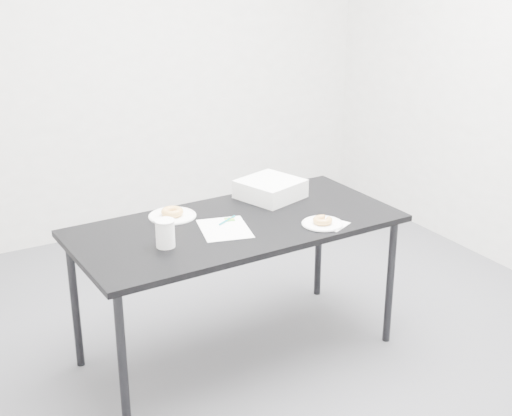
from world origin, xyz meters
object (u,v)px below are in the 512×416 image
bakery_box (270,189)px  plate_near (322,224)px  donut_far (172,212)px  coffee_cup (165,233)px  plate_far (172,216)px  pen (227,220)px  donut_near (323,220)px  table (237,233)px  scorecard (225,229)px

bakery_box → plate_near: bearing=-104.9°
donut_far → coffee_cup: bearing=-117.7°
plate_far → bakery_box: size_ratio=0.82×
pen → coffee_cup: 0.43m
plate_near → donut_near: bearing=0.0°
table → donut_far: (-0.25, 0.24, 0.08)m
plate_far → table: bearing=-44.0°
donut_near → plate_far: 0.79m
donut_far → plate_near: bearing=-37.9°
donut_near → coffee_cup: bearing=170.2°
plate_far → pen: bearing=-43.0°
table → plate_near: 0.44m
plate_near → scorecard: bearing=156.8°
table → coffee_cup: 0.46m
plate_far → bakery_box: bakery_box is taller
scorecard → pen: (0.06, 0.08, 0.01)m
donut_far → plate_far: bearing=0.0°
pen → donut_near: bearing=-63.6°
table → donut_far: 0.36m
table → bakery_box: bearing=33.3°
table → scorecard: size_ratio=5.70×
scorecard → pen: size_ratio=2.15×
bakery_box → donut_near: bearing=-104.9°
pen → plate_near: bearing=-63.6°
donut_far → donut_near: bearing=-37.9°
plate_far → coffee_cup: coffee_cup is taller
plate_near → bakery_box: 0.49m
table → donut_near: (0.37, -0.24, 0.08)m
plate_near → coffee_cup: (-0.80, 0.14, 0.06)m
plate_near → donut_near: 0.02m
scorecard → plate_near: (0.46, -0.20, 0.00)m
pen → donut_far: (-0.22, 0.20, 0.02)m
plate_near → bakery_box: bakery_box is taller
donut_far → coffee_cup: (-0.18, -0.34, 0.04)m
scorecard → bakery_box: bakery_box is taller
scorecard → donut_far: 0.33m
donut_far → bakery_box: 0.60m
table → plate_far: plate_far is taller
donut_near → donut_far: size_ratio=0.85×
donut_far → bakery_box: bearing=0.0°
pen → bakery_box: 0.43m
donut_near → plate_near: bearing=0.0°
table → pen: size_ratio=12.27×
plate_far → scorecard: bearing=-60.5°
donut_far → table: bearing=-44.0°
pen → plate_near: (0.40, -0.28, -0.00)m
plate_near → coffee_cup: 0.82m
pen → bakery_box: size_ratio=0.46×
scorecard → plate_far: 0.33m
plate_far → donut_far: 0.02m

